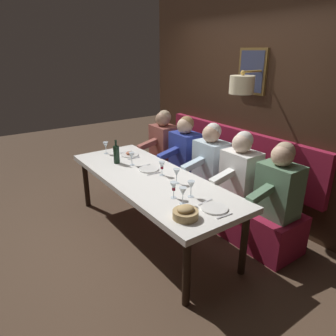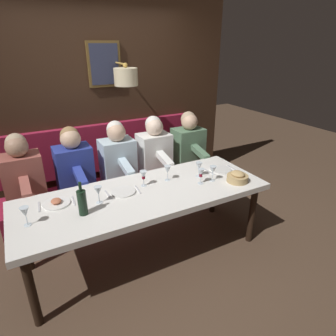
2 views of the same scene
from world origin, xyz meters
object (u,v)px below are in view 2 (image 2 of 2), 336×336
object	(u,v)px
bread_bowl	(238,177)
wine_glass_2	(168,170)
diner_nearest	(188,143)
wine_glass_0	(98,191)
diner_middle	(118,156)
wine_glass_5	(213,170)
dining_table	(145,198)
diner_far	(74,163)
wine_glass_3	(25,213)
wine_glass_6	(201,173)
diner_near	(154,149)
wine_glass_1	(143,175)
wine_bottle	(82,202)
diner_farthest	(22,173)
wine_glass_4	(199,167)

from	to	relation	value
bread_bowl	wine_glass_2	bearing A→B (deg)	59.16
bread_bowl	diner_nearest	bearing A→B (deg)	-5.26
diner_nearest	wine_glass_0	bearing A→B (deg)	119.97
diner_middle	wine_glass_5	world-z (taller)	diner_middle
dining_table	diner_far	size ratio (longest dim) A/B	3.07
wine_glass_3	wine_glass_6	xyz separation A→B (m)	(-0.05, -1.63, -0.00)
dining_table	bread_bowl	world-z (taller)	bread_bowl
diner_far	wine_glass_5	world-z (taller)	diner_far
diner_near	diner_middle	world-z (taller)	same
wine_glass_1	dining_table	bearing A→B (deg)	160.04
wine_glass_5	wine_bottle	distance (m)	1.34
diner_middle	bread_bowl	bearing A→B (deg)	-140.98
diner_far	diner_near	bearing A→B (deg)	-90.00
dining_table	diner_middle	size ratio (longest dim) A/B	3.07
wine_glass_1	wine_glass_2	size ratio (longest dim) A/B	1.00
diner_farthest	wine_glass_1	xyz separation A→B (m)	(-0.75, -1.06, 0.04)
diner_nearest	wine_bottle	size ratio (longest dim) A/B	2.64
diner_middle	wine_glass_4	distance (m)	1.04
diner_farthest	wine_glass_0	distance (m)	1.03
wine_glass_6	wine_glass_4	bearing A→B (deg)	-27.06
dining_table	wine_glass_1	size ratio (longest dim) A/B	14.82
diner_nearest	diner_farthest	size ratio (longest dim) A/B	1.00
diner_middle	diner_farthest	distance (m)	1.05
diner_nearest	wine_glass_5	bearing A→B (deg)	161.88
wine_glass_3	diner_middle	bearing A→B (deg)	-49.29
diner_middle	wine_glass_3	size ratio (longest dim) A/B	4.82
diner_middle	wine_bottle	xyz separation A→B (m)	(-0.98, 0.65, 0.04)
wine_glass_0	wine_bottle	bearing A→B (deg)	125.46
diner_middle	diner_nearest	bearing A→B (deg)	-90.00
diner_nearest	diner_farthest	xyz separation A→B (m)	(0.00, 2.06, 0.00)
wine_glass_2	wine_glass_3	xyz separation A→B (m)	(-0.18, 1.37, 0.00)
wine_glass_4	bread_bowl	distance (m)	0.42
wine_glass_2	wine_bottle	xyz separation A→B (m)	(-0.23, 0.94, -0.00)
wine_bottle	wine_glass_4	bearing A→B (deg)	-83.08
wine_glass_1	wine_glass_6	distance (m)	0.58
wine_glass_4	bread_bowl	size ratio (longest dim) A/B	0.75
diner_near	bread_bowl	distance (m)	1.20
dining_table	diner_far	distance (m)	1.01
wine_glass_1	wine_glass_5	xyz separation A→B (m)	(-0.23, -0.68, 0.00)
diner_far	wine_glass_1	size ratio (longest dim) A/B	4.82
diner_farthest	wine_glass_3	size ratio (longest dim) A/B	4.82
wine_glass_3	wine_glass_2	bearing A→B (deg)	-82.34
dining_table	diner_nearest	xyz separation A→B (m)	(0.88, -1.05, 0.14)
diner_far	wine_glass_4	size ratio (longest dim) A/B	4.82
diner_farthest	bread_bowl	world-z (taller)	diner_farthest
diner_middle	wine_glass_3	xyz separation A→B (m)	(-0.93, 1.08, 0.04)
diner_nearest	diner_far	world-z (taller)	same
dining_table	diner_near	world-z (taller)	diner_near
wine_glass_0	wine_glass_4	world-z (taller)	same
dining_table	wine_glass_6	bearing A→B (deg)	-99.45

